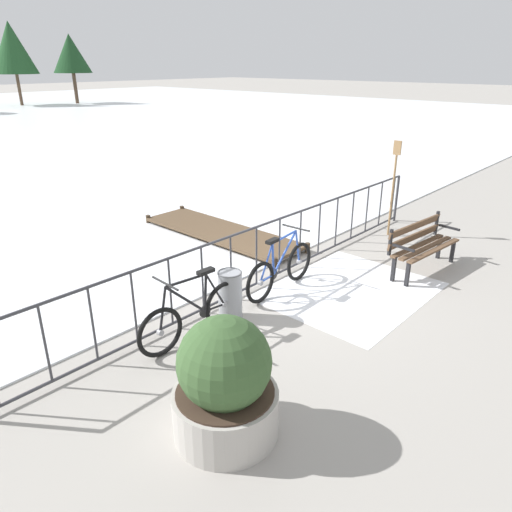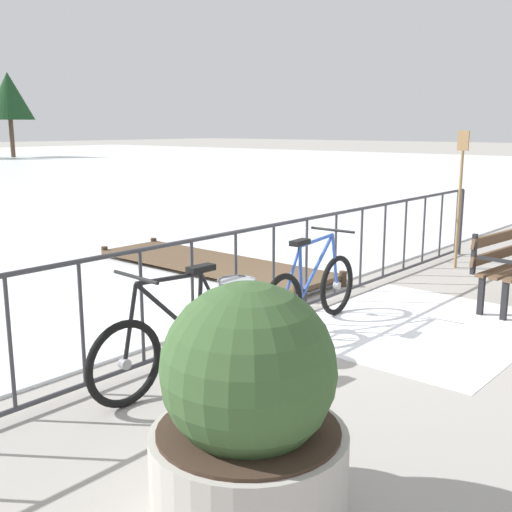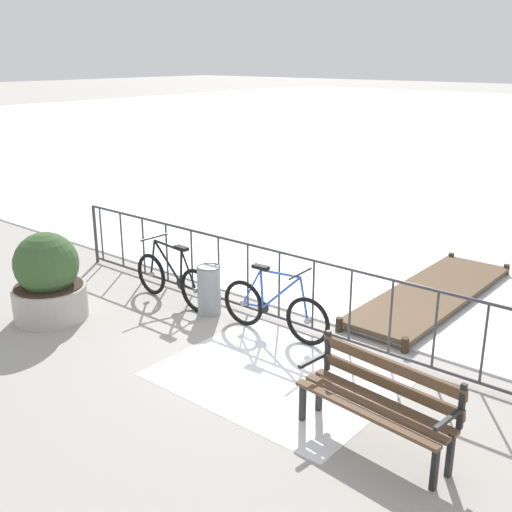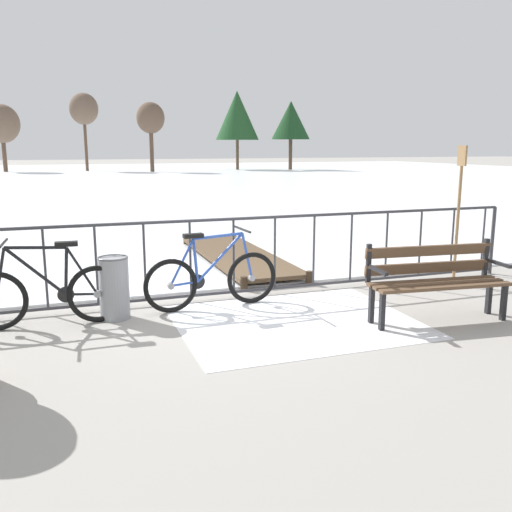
{
  "view_description": "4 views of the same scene",
  "coord_description": "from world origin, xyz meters",
  "px_view_note": "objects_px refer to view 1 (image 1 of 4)",
  "views": [
    {
      "loc": [
        -5.5,
        -4.7,
        3.43
      ],
      "look_at": [
        -0.22,
        0.07,
        0.52
      ],
      "focal_mm": 33.39,
      "sensor_mm": 36.0,
      "label": 1
    },
    {
      "loc": [
        -5.14,
        -3.92,
        2.03
      ],
      "look_at": [
        -0.37,
        0.17,
        0.72
      ],
      "focal_mm": 43.54,
      "sensor_mm": 36.0,
      "label": 2
    },
    {
      "loc": [
        4.62,
        -6.39,
        3.62
      ],
      "look_at": [
        -0.76,
        0.06,
        0.88
      ],
      "focal_mm": 43.36,
      "sensor_mm": 36.0,
      "label": 3
    },
    {
      "loc": [
        -1.77,
        -6.72,
        1.97
      ],
      "look_at": [
        0.39,
        -0.59,
        0.67
      ],
      "focal_mm": 38.54,
      "sensor_mm": 36.0,
      "label": 4
    }
  ],
  "objects_px": {
    "bicycle_near_railing": "(194,315)",
    "oar_upright": "(394,182)",
    "planter_with_shrub": "(225,384)",
    "park_bench": "(421,243)",
    "trash_bin": "(230,295)",
    "bicycle_second": "(281,269)"
  },
  "relations": [
    {
      "from": "bicycle_near_railing",
      "to": "oar_upright",
      "type": "distance_m",
      "value": 5.56
    },
    {
      "from": "bicycle_near_railing",
      "to": "planter_with_shrub",
      "type": "height_order",
      "value": "planter_with_shrub"
    },
    {
      "from": "bicycle_near_railing",
      "to": "park_bench",
      "type": "distance_m",
      "value": 4.36
    },
    {
      "from": "bicycle_near_railing",
      "to": "trash_bin",
      "type": "height_order",
      "value": "bicycle_near_railing"
    },
    {
      "from": "bicycle_near_railing",
      "to": "oar_upright",
      "type": "relative_size",
      "value": 0.86
    },
    {
      "from": "bicycle_near_railing",
      "to": "planter_with_shrub",
      "type": "xyz_separation_m",
      "value": [
        -0.93,
        -1.53,
        0.21
      ]
    },
    {
      "from": "planter_with_shrub",
      "to": "oar_upright",
      "type": "distance_m",
      "value": 6.66
    },
    {
      "from": "bicycle_near_railing",
      "to": "bicycle_second",
      "type": "relative_size",
      "value": 1.0
    },
    {
      "from": "bicycle_second",
      "to": "bicycle_near_railing",
      "type": "bearing_deg",
      "value": -177.32
    },
    {
      "from": "bicycle_second",
      "to": "planter_with_shrub",
      "type": "relative_size",
      "value": 1.34
    },
    {
      "from": "bicycle_near_railing",
      "to": "bicycle_second",
      "type": "distance_m",
      "value": 1.89
    },
    {
      "from": "bicycle_near_railing",
      "to": "trash_bin",
      "type": "distance_m",
      "value": 0.72
    },
    {
      "from": "trash_bin",
      "to": "oar_upright",
      "type": "bearing_deg",
      "value": 0.38
    },
    {
      "from": "oar_upright",
      "to": "bicycle_near_railing",
      "type": "bearing_deg",
      "value": -179.17
    },
    {
      "from": "bicycle_near_railing",
      "to": "bicycle_second",
      "type": "bearing_deg",
      "value": 2.68
    },
    {
      "from": "bicycle_second",
      "to": "trash_bin",
      "type": "xyz_separation_m",
      "value": [
        -1.18,
        -0.04,
        0.0
      ]
    },
    {
      "from": "planter_with_shrub",
      "to": "oar_upright",
      "type": "relative_size",
      "value": 0.64
    },
    {
      "from": "park_bench",
      "to": "oar_upright",
      "type": "relative_size",
      "value": 0.83
    },
    {
      "from": "planter_with_shrub",
      "to": "bicycle_near_railing",
      "type": "bearing_deg",
      "value": 58.78
    },
    {
      "from": "planter_with_shrub",
      "to": "trash_bin",
      "type": "height_order",
      "value": "planter_with_shrub"
    },
    {
      "from": "planter_with_shrub",
      "to": "trash_bin",
      "type": "bearing_deg",
      "value": 43.83
    },
    {
      "from": "bicycle_near_railing",
      "to": "park_bench",
      "type": "xyz_separation_m",
      "value": [
        4.18,
        -1.2,
        0.14
      ]
    }
  ]
}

